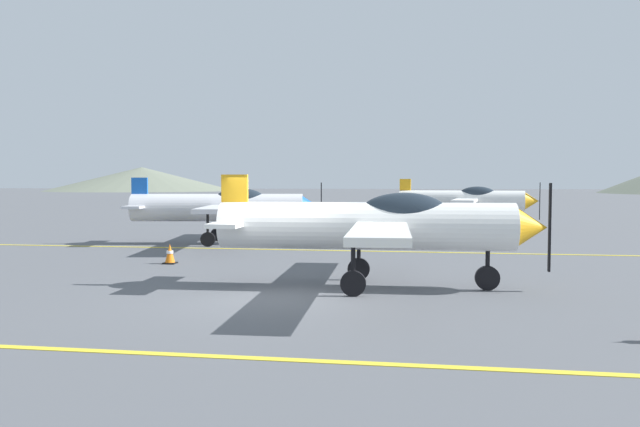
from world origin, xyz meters
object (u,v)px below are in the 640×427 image
airplane_far (466,200)px  traffic_cone_side (170,254)px  airplane_near (378,224)px  airplane_mid (225,207)px

airplane_far → traffic_cone_side: size_ratio=14.56×
airplane_near → traffic_cone_side: 7.10m
airplane_far → traffic_cone_side: bearing=-120.7°
airplane_mid → traffic_cone_side: (0.17, -5.79, -1.16)m
airplane_near → airplane_far: (3.58, 19.71, 0.00)m
traffic_cone_side → airplane_far: bearing=59.3°
airplane_mid → traffic_cone_side: airplane_mid is taller
airplane_mid → airplane_far: 14.72m
airplane_near → traffic_cone_side: (-6.26, 3.14, -1.16)m
airplane_near → traffic_cone_side: bearing=153.4°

